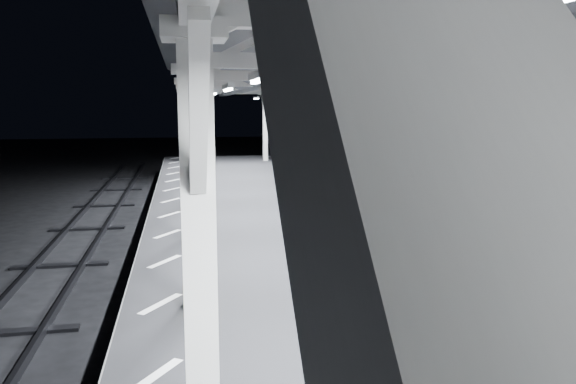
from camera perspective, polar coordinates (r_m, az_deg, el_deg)
name	(u,v)px	position (r m, az deg, el deg)	size (l,w,h in m)	color
hazard_stripes_left	(154,377)	(6.29, -13.50, -17.82)	(1.00, 48.00, 0.01)	silver
hazard_stripes_right	(572,340)	(7.75, 26.92, -13.29)	(1.00, 48.00, 0.01)	silver
canopy	(387,30)	(6.03, 10.06, 15.93)	(5.40, 49.00, 4.65)	beige
bench_mid	(350,245)	(9.38, 6.33, -5.33)	(1.11, 1.86, 0.95)	black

